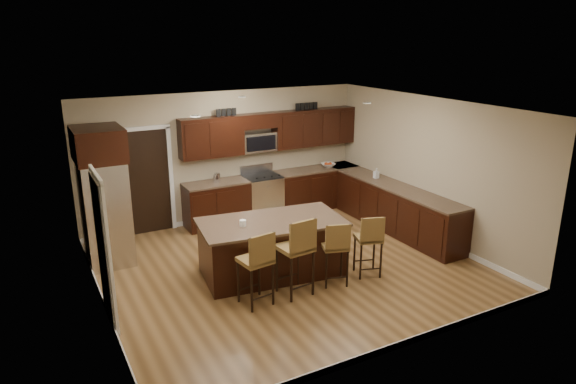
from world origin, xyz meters
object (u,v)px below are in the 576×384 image
island (272,249)px  stool_right (336,246)px  stool_left (258,260)px  range (262,196)px  stool_extra (370,239)px  refrigerator (104,195)px  stool_mid (298,248)px

island → stool_right: stool_right is taller
stool_left → island: bearing=44.6°
range → stool_extra: bearing=-84.8°
range → refrigerator: refrigerator is taller
stool_extra → island: bearing=166.1°
range → stool_left: size_ratio=0.97×
range → stool_extra: 3.38m
range → stool_right: 3.39m
stool_mid → range: bearing=67.5°
stool_left → refrigerator: refrigerator is taller
range → island: 2.73m
island → range: bearing=75.1°
stool_right → stool_left: bearing=-161.4°
stool_mid → stool_extra: stool_mid is taller
island → stool_left: (-0.65, -0.85, 0.28)m
range → stool_left: stool_left is taller
island → stool_mid: size_ratio=1.98×
refrigerator → stool_extra: bearing=-35.7°
range → stool_mid: (-1.03, -3.38, 0.30)m
stool_left → stool_extra: bearing=-7.9°
stool_mid → stool_extra: bearing=-5.0°
stool_mid → stool_right: (0.68, 0.01, -0.12)m
island → stool_right: bearing=-43.3°
range → island: (-1.03, -2.52, -0.04)m
stool_right → stool_extra: (0.65, 0.00, 0.00)m
range → stool_extra: (0.31, -3.36, 0.18)m
stool_right → refrigerator: refrigerator is taller
stool_right → refrigerator: (-2.96, 2.59, 0.55)m
stool_mid → stool_right: bearing=-4.4°
stool_left → stool_right: (1.33, 0.01, -0.06)m
stool_right → refrigerator: size_ratio=0.45×
island → stool_mid: (0.00, -0.85, 0.34)m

